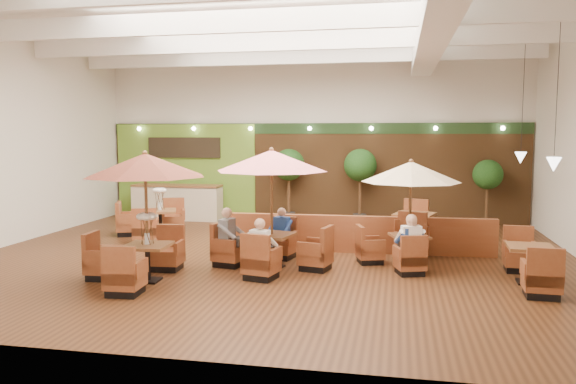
% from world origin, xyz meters
% --- Properties ---
extents(room, '(14.04, 14.00, 5.52)m').
position_xyz_m(room, '(0.25, 1.22, 3.63)').
color(room, '#381E0F').
rests_on(room, ground).
extents(service_counter, '(3.00, 0.75, 1.18)m').
position_xyz_m(service_counter, '(-4.40, 5.10, 0.58)').
color(service_counter, beige).
rests_on(service_counter, ground).
extents(booth_divider, '(6.52, 0.38, 0.90)m').
position_xyz_m(booth_divider, '(1.93, 0.98, 0.45)').
color(booth_divider, brown).
rests_on(booth_divider, ground).
extents(table_0, '(2.45, 2.53, 2.57)m').
position_xyz_m(table_0, '(-1.97, -2.51, 1.84)').
color(table_0, brown).
rests_on(table_0, ground).
extents(table_1, '(2.64, 2.64, 2.60)m').
position_xyz_m(table_1, '(0.23, -0.96, 1.77)').
color(table_1, brown).
rests_on(table_1, ground).
extents(table_2, '(2.28, 2.40, 2.34)m').
position_xyz_m(table_2, '(3.09, -0.11, 1.70)').
color(table_2, brown).
rests_on(table_2, ground).
extents(table_3, '(1.93, 2.74, 1.54)m').
position_xyz_m(table_3, '(-3.90, 2.01, 0.45)').
color(table_3, brown).
rests_on(table_3, ground).
extents(table_4, '(0.88, 2.52, 0.94)m').
position_xyz_m(table_4, '(5.40, -1.22, 0.36)').
color(table_4, brown).
rests_on(table_4, ground).
extents(table_5, '(1.18, 2.97, 1.06)m').
position_xyz_m(table_5, '(3.31, 2.18, 0.40)').
color(table_5, brown).
rests_on(table_5, ground).
extents(topiary_0, '(1.03, 1.03, 2.39)m').
position_xyz_m(topiary_0, '(-0.61, 5.30, 1.78)').
color(topiary_0, black).
rests_on(topiary_0, ground).
extents(topiary_1, '(1.04, 1.04, 2.41)m').
position_xyz_m(topiary_1, '(1.69, 5.30, 1.79)').
color(topiary_1, black).
rests_on(topiary_1, ground).
extents(topiary_2, '(0.90, 0.90, 2.10)m').
position_xyz_m(topiary_2, '(5.55, 5.30, 1.56)').
color(topiary_2, black).
rests_on(topiary_2, ground).
extents(diner_0, '(0.42, 0.37, 0.77)m').
position_xyz_m(diner_0, '(0.23, -1.91, 0.75)').
color(diner_0, white).
rests_on(diner_0, ground).
extents(diner_1, '(0.39, 0.35, 0.72)m').
position_xyz_m(diner_1, '(0.23, -0.01, 0.73)').
color(diner_1, '#244A9F').
rests_on(diner_1, ground).
extents(diner_2, '(0.37, 0.43, 0.83)m').
position_xyz_m(diner_2, '(-0.72, -0.96, 0.77)').
color(diner_2, slate).
rests_on(diner_2, ground).
extents(diner_3, '(0.41, 0.38, 0.74)m').
position_xyz_m(diner_3, '(3.14, -0.96, 0.74)').
color(diner_3, '#244A9F').
rests_on(diner_3, ground).
extents(diner_4, '(0.43, 0.39, 0.80)m').
position_xyz_m(diner_4, '(3.14, -0.96, 0.76)').
color(diner_4, white).
rests_on(diner_4, ground).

